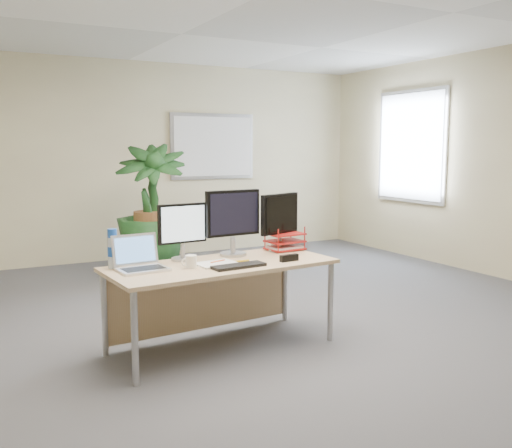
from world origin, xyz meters
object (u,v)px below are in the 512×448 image
monitor_left (182,228)px  monitor_right (233,218)px  desk (216,279)px  floor_plant (151,216)px  laptop (140,261)px

monitor_left → monitor_right: size_ratio=0.83×
desk → monitor_left: size_ratio=4.03×
floor_plant → monitor_left: size_ratio=3.38×
monitor_left → laptop: size_ratio=1.22×
floor_plant → laptop: size_ratio=4.11×
monitor_left → desk: bearing=-38.0°
monitor_left → laptop: bearing=-156.9°
floor_plant → laptop: 2.51m
monitor_left → monitor_right: monitor_right is taller
desk → floor_plant: floor_plant is taller
desk → monitor_left: bearing=142.0°
desk → floor_plant: 2.38m
desk → monitor_right: bearing=34.0°
monitor_right → floor_plant: bearing=89.7°
monitor_left → laptop: 0.47m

